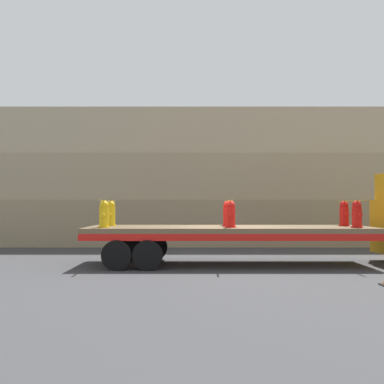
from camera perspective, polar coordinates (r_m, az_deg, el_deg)
ground_plane at (r=13.49m, az=4.97°, el=-9.64°), size 120.00×120.00×0.00m
rock_cliff at (r=20.38m, az=3.25°, el=1.84°), size 60.00×3.30×6.26m
flatbed_trailer at (r=13.35m, az=2.42°, el=-5.60°), size 8.76×2.53×1.18m
fire_hydrant_yellow_near_0 at (r=13.05m, az=-11.63°, el=-2.96°), size 0.35×0.55×0.80m
fire_hydrant_yellow_far_0 at (r=14.10m, az=-10.76°, el=-2.87°), size 0.35×0.55×0.80m
fire_hydrant_red_near_1 at (r=12.83m, az=5.16°, el=-3.01°), size 0.35×0.55×0.80m
fire_hydrant_red_far_1 at (r=13.90m, az=4.77°, el=-2.91°), size 0.35×0.55×0.80m
fire_hydrant_red_near_2 at (r=13.70m, az=21.14°, el=-2.82°), size 0.35×0.55×0.80m
fire_hydrant_red_far_2 at (r=14.70m, az=19.64°, el=-2.75°), size 0.35×0.55×0.80m
cargo_strap_rear at (r=13.57m, az=-11.17°, el=-1.13°), size 0.05×2.63×0.01m
cargo_strap_middle at (r=13.36m, az=4.95°, el=-1.15°), size 0.05×2.63×0.01m
cargo_strap_front at (r=14.20m, az=20.34°, el=-1.08°), size 0.05×2.63×0.01m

